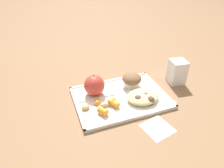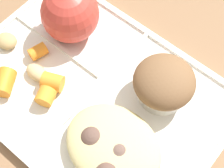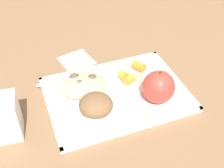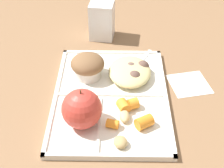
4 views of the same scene
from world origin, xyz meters
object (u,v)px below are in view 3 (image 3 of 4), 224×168
object	(u,v)px
green_apple	(158,87)
bran_muffin	(96,107)
plastic_fork	(67,88)
milk_carton	(4,118)
lunch_tray	(116,95)

from	to	relation	value
green_apple	bran_muffin	distance (m)	0.18
plastic_fork	milk_carton	xyz separation A→B (m)	(0.17, 0.10, 0.05)
green_apple	milk_carton	world-z (taller)	milk_carton
green_apple	milk_carton	bearing A→B (deg)	-4.19
lunch_tray	green_apple	xyz separation A→B (m)	(-0.10, 0.06, 0.05)
milk_carton	lunch_tray	bearing A→B (deg)	-166.75
milk_carton	plastic_fork	bearing A→B (deg)	-141.76
lunch_tray	plastic_fork	size ratio (longest dim) A/B	2.68
bran_muffin	milk_carton	bearing A→B (deg)	-7.51
green_apple	plastic_fork	world-z (taller)	green_apple
bran_muffin	lunch_tray	bearing A→B (deg)	-142.72
bran_muffin	plastic_fork	distance (m)	0.15
lunch_tray	bran_muffin	distance (m)	0.11
lunch_tray	green_apple	world-z (taller)	green_apple
lunch_tray	plastic_fork	xyz separation A→B (m)	(0.13, -0.07, 0.01)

